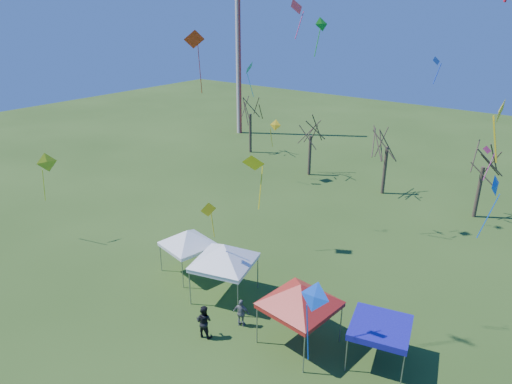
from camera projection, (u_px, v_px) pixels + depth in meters
ground at (244, 337)px, 24.73m from camera, size 140.00×140.00×0.00m
radio_mast at (238, 41)px, 60.88m from camera, size 0.70×0.70×25.00m
tree_0 at (250, 100)px, 54.23m from camera, size 3.83×3.83×8.44m
tree_1 at (311, 122)px, 46.81m from camera, size 3.42×3.42×7.54m
tree_2 at (389, 129)px, 41.71m from camera, size 3.71×3.71×8.18m
tree_3 at (487, 148)px, 36.83m from camera, size 3.59×3.59×7.91m
tent_white_west at (187, 233)px, 29.82m from camera, size 4.01×4.01×3.61m
tent_white_mid at (224, 248)px, 27.07m from camera, size 4.55×4.55×4.16m
tent_red at (300, 289)px, 23.13m from camera, size 4.71×4.71×4.18m
tent_blue at (381, 328)px, 22.33m from camera, size 3.42×3.42×2.22m
person_grey at (241, 313)px, 25.36m from camera, size 1.05×0.66×1.67m
person_dark at (204, 321)px, 24.50m from camera, size 1.07×0.92×1.91m
kite_1 at (208, 210)px, 25.84m from camera, size 0.65×0.95×2.20m
kite_13 at (275, 125)px, 44.52m from camera, size 1.18×0.85×2.87m
kite_22 at (487, 151)px, 34.73m from camera, size 0.97×0.87×2.68m
kite_2 at (249, 68)px, 43.93m from camera, size 1.24×1.61×3.53m
kite_19 at (437, 61)px, 35.99m from camera, size 0.89×0.77×2.13m
kite_8 at (194, 40)px, 29.12m from camera, size 1.41×1.59×4.06m
kite_5 at (314, 298)px, 18.01m from camera, size 1.28×0.73×3.97m
kite_24 at (321, 25)px, 30.97m from camera, size 0.86×1.11×2.64m
kite_11 at (297, 7)px, 31.42m from camera, size 1.39×1.09×2.65m
kite_14 at (47, 163)px, 33.17m from camera, size 1.16×1.56×3.76m
kite_27 at (254, 163)px, 19.18m from camera, size 1.16×0.93×2.45m
kite_9 at (499, 113)px, 11.41m from camera, size 0.32×0.66×1.71m
kite_17 at (496, 187)px, 20.17m from camera, size 0.60×1.02×3.09m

